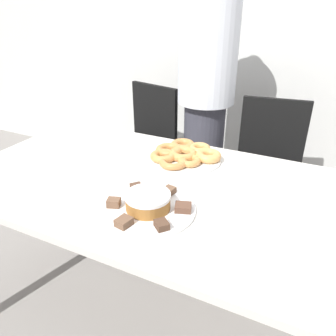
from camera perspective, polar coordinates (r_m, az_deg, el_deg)
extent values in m
plane|color=gray|center=(1.79, 0.28, -24.61)|extent=(12.00, 12.00, 0.00)
cube|color=silver|center=(2.60, 16.65, 23.60)|extent=(8.00, 0.05, 2.60)
cube|color=silver|center=(1.30, 0.35, -3.63)|extent=(1.77, 0.89, 0.03)
cylinder|color=silver|center=(2.17, -15.11, -2.69)|extent=(0.06, 0.06, 0.73)
cylinder|color=#383842|center=(2.27, 6.01, 1.01)|extent=(0.26, 0.26, 0.84)
cylinder|color=silver|center=(2.05, 7.07, 20.30)|extent=(0.35, 0.35, 0.67)
cylinder|color=black|center=(2.53, -5.20, -6.70)|extent=(0.44, 0.44, 0.01)
cylinder|color=#262626|center=(2.42, -5.41, -2.37)|extent=(0.06, 0.06, 0.42)
cube|color=black|center=(2.31, -5.66, 2.64)|extent=(0.53, 0.53, 0.04)
cube|color=black|center=(2.37, -2.37, 9.30)|extent=(0.39, 0.12, 0.42)
cylinder|color=black|center=(2.28, 15.11, -11.98)|extent=(0.44, 0.44, 0.01)
cylinder|color=#262626|center=(2.15, 15.81, -7.41)|extent=(0.06, 0.06, 0.42)
cube|color=black|center=(2.04, 16.61, -2.00)|extent=(0.49, 0.49, 0.04)
cube|color=black|center=(2.13, 17.77, 5.97)|extent=(0.40, 0.08, 0.42)
cylinder|color=white|center=(1.14, -3.46, -7.18)|extent=(0.33, 0.33, 0.01)
cylinder|color=white|center=(1.50, 2.61, 1.70)|extent=(0.35, 0.35, 0.01)
cylinder|color=#9E662D|center=(1.13, -3.50, -6.04)|extent=(0.15, 0.15, 0.04)
cylinder|color=white|center=(1.11, -3.54, -4.82)|extent=(0.16, 0.16, 0.01)
cube|color=brown|center=(1.21, 0.14, -3.97)|extent=(0.05, 0.05, 0.02)
cube|color=#513828|center=(1.23, -5.47, -3.54)|extent=(0.06, 0.06, 0.03)
cube|color=brown|center=(1.16, -9.43, -5.96)|extent=(0.05, 0.05, 0.03)
cube|color=brown|center=(1.06, -7.69, -9.30)|extent=(0.05, 0.06, 0.02)
cube|color=#513828|center=(1.04, -1.11, -9.85)|extent=(0.06, 0.06, 0.02)
cube|color=brown|center=(1.12, 2.66, -6.87)|extent=(0.07, 0.06, 0.02)
torus|color=#D18E4C|center=(1.49, 2.63, 2.48)|extent=(0.13, 0.13, 0.03)
torus|color=#C68447|center=(1.42, 0.92, 0.99)|extent=(0.12, 0.12, 0.03)
torus|color=#D18E4C|center=(1.43, 3.74, 1.27)|extent=(0.10, 0.10, 0.03)
torus|color=tan|center=(1.48, 7.03, 2.13)|extent=(0.12, 0.12, 0.04)
torus|color=tan|center=(1.56, 5.50, 3.42)|extent=(0.11, 0.11, 0.03)
torus|color=#C68447|center=(1.59, 2.59, 4.04)|extent=(0.12, 0.12, 0.03)
torus|color=#C68447|center=(1.53, 0.12, 3.14)|extent=(0.12, 0.12, 0.03)
torus|color=#D18E4C|center=(1.47, -0.86, 2.10)|extent=(0.12, 0.12, 0.03)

